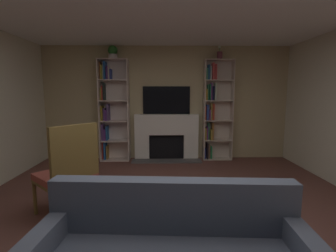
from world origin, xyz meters
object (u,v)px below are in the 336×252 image
at_px(tv, 166,100).
at_px(potted_plant, 113,52).
at_px(fireplace, 167,136).
at_px(bookshelf_left, 111,110).
at_px(bookshelf_right, 214,110).
at_px(vase_with_flowers, 220,54).
at_px(armchair, 68,171).

distance_m(tv, potted_plant, 1.58).
bearing_deg(fireplace, bookshelf_left, -179.32).
relative_size(bookshelf_left, bookshelf_right, 1.00).
distance_m(fireplace, potted_plant, 2.21).
xyz_separation_m(potted_plant, vase_with_flowers, (2.35, -0.00, -0.04)).
relative_size(bookshelf_right, vase_with_flowers, 7.75).
bearing_deg(bookshelf_left, fireplace, 0.68).
distance_m(bookshelf_left, potted_plant, 1.26).
bearing_deg(armchair, vase_with_flowers, 47.52).
relative_size(potted_plant, armchair, 0.25).
xyz_separation_m(fireplace, tv, (0.00, 0.07, 0.83)).
bearing_deg(vase_with_flowers, fireplace, 177.55).
distance_m(potted_plant, armchair, 3.22).
height_order(tv, potted_plant, potted_plant).
height_order(fireplace, vase_with_flowers, vase_with_flowers).
relative_size(potted_plant, vase_with_flowers, 0.99).
height_order(fireplace, bookshelf_right, bookshelf_right).
bearing_deg(bookshelf_left, vase_with_flowers, -0.84).
distance_m(tv, bookshelf_left, 1.27).
height_order(bookshelf_left, bookshelf_right, same).
bearing_deg(bookshelf_right, tv, 176.69).
distance_m(fireplace, tv, 0.83).
relative_size(vase_with_flowers, armchair, 0.25).
xyz_separation_m(bookshelf_right, armchair, (-2.35, -2.70, -0.57)).
relative_size(tv, potted_plant, 3.70).
xyz_separation_m(fireplace, armchair, (-1.25, -2.69, 0.04)).
bearing_deg(bookshelf_right, fireplace, -179.67).
bearing_deg(bookshelf_right, bookshelf_left, -179.48).
distance_m(bookshelf_right, armchair, 3.62).
bearing_deg(bookshelf_right, potted_plant, -178.58).
bearing_deg(fireplace, potted_plant, -177.56).
height_order(bookshelf_right, potted_plant, potted_plant).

